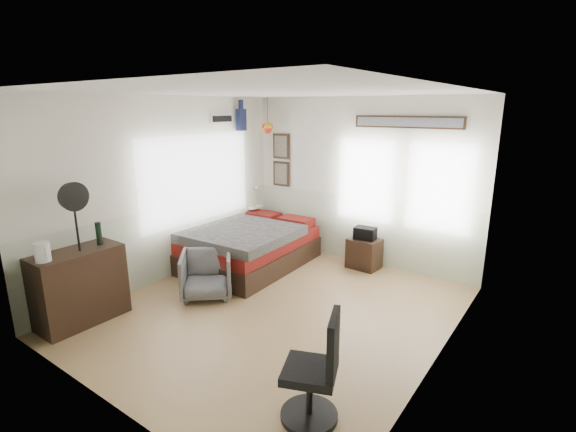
{
  "coord_description": "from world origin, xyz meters",
  "views": [
    {
      "loc": [
        2.97,
        -3.89,
        2.52
      ],
      "look_at": [
        -0.1,
        0.4,
        1.15
      ],
      "focal_mm": 26.0,
      "sensor_mm": 36.0,
      "label": 1
    }
  ],
  "objects_px": {
    "armchair": "(207,274)",
    "task_chair": "(316,378)",
    "bed": "(250,246)",
    "dresser": "(80,287)",
    "nightstand": "(364,253)"
  },
  "relations": [
    {
      "from": "bed",
      "to": "dresser",
      "type": "xyz_separation_m",
      "value": [
        -0.44,
        -2.6,
        0.12
      ]
    },
    {
      "from": "task_chair",
      "to": "armchair",
      "type": "bearing_deg",
      "value": 133.27
    },
    {
      "from": "bed",
      "to": "armchair",
      "type": "relative_size",
      "value": 3.15
    },
    {
      "from": "bed",
      "to": "nightstand",
      "type": "height_order",
      "value": "bed"
    },
    {
      "from": "nightstand",
      "to": "bed",
      "type": "bearing_deg",
      "value": -143.82
    },
    {
      "from": "dresser",
      "to": "nightstand",
      "type": "height_order",
      "value": "dresser"
    },
    {
      "from": "bed",
      "to": "armchair",
      "type": "height_order",
      "value": "bed"
    },
    {
      "from": "armchair",
      "to": "task_chair",
      "type": "relative_size",
      "value": 0.71
    },
    {
      "from": "nightstand",
      "to": "task_chair",
      "type": "height_order",
      "value": "task_chair"
    },
    {
      "from": "armchair",
      "to": "nightstand",
      "type": "height_order",
      "value": "armchair"
    },
    {
      "from": "dresser",
      "to": "nightstand",
      "type": "xyz_separation_m",
      "value": [
        2.01,
        3.6,
        -0.21
      ]
    },
    {
      "from": "dresser",
      "to": "task_chair",
      "type": "xyz_separation_m",
      "value": [
        3.18,
        0.23,
        -0.06
      ]
    },
    {
      "from": "armchair",
      "to": "task_chair",
      "type": "distance_m",
      "value": 2.72
    },
    {
      "from": "dresser",
      "to": "armchair",
      "type": "relative_size",
      "value": 1.46
    },
    {
      "from": "bed",
      "to": "armchair",
      "type": "bearing_deg",
      "value": -80.03
    }
  ]
}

